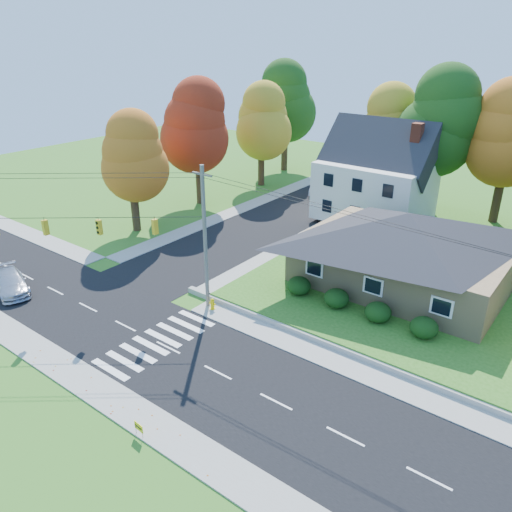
{
  "coord_description": "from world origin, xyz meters",
  "views": [
    {
      "loc": [
        19.59,
        -16.83,
        17.35
      ],
      "look_at": [
        0.57,
        8.0,
        3.41
      ],
      "focal_mm": 35.0,
      "sensor_mm": 36.0,
      "label": 1
    }
  ],
  "objects_px": {
    "white_car": "(318,187)",
    "fire_hydrant": "(212,304)",
    "silver_sedan": "(11,283)",
    "ranch_house": "(405,247)"
  },
  "relations": [
    {
      "from": "silver_sedan",
      "to": "white_car",
      "type": "xyz_separation_m",
      "value": [
        4.98,
        35.12,
        0.01
      ]
    },
    {
      "from": "silver_sedan",
      "to": "white_car",
      "type": "distance_m",
      "value": 35.48
    },
    {
      "from": "ranch_house",
      "to": "white_car",
      "type": "relative_size",
      "value": 3.31
    },
    {
      "from": "white_car",
      "to": "fire_hydrant",
      "type": "relative_size",
      "value": 5.08
    },
    {
      "from": "ranch_house",
      "to": "fire_hydrant",
      "type": "distance_m",
      "value": 14.42
    },
    {
      "from": "fire_hydrant",
      "to": "white_car",
      "type": "bearing_deg",
      "value": 106.85
    },
    {
      "from": "ranch_house",
      "to": "white_car",
      "type": "distance_m",
      "value": 24.61
    },
    {
      "from": "ranch_house",
      "to": "white_car",
      "type": "xyz_separation_m",
      "value": [
        -17.45,
        17.17,
        -2.52
      ]
    },
    {
      "from": "ranch_house",
      "to": "fire_hydrant",
      "type": "bearing_deg",
      "value": -129.15
    },
    {
      "from": "ranch_house",
      "to": "silver_sedan",
      "type": "distance_m",
      "value": 28.84
    }
  ]
}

